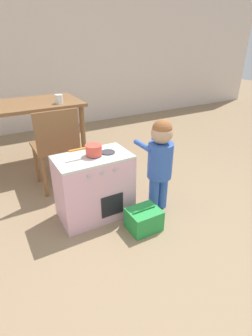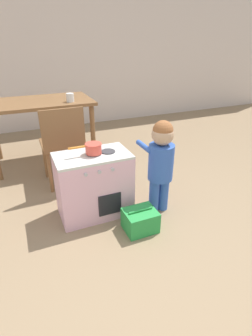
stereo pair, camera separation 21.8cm
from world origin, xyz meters
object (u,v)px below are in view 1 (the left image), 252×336
(cup_on_table, at_px, (59,99))
(dining_table, at_px, (26,112))
(child_figure, at_px, (160,156))
(dining_chair_near, at_px, (56,146))
(toy_pot, at_px, (93,149))
(play_kitchen, at_px, (94,187))
(toy_basket, at_px, (144,219))

(cup_on_table, bearing_deg, dining_table, 147.92)
(child_figure, height_order, dining_chair_near, dining_chair_near)
(toy_pot, xyz_separation_m, child_figure, (0.52, -0.18, -0.10))
(dining_chair_near, relative_size, cup_on_table, 8.85)
(dining_table, bearing_deg, child_figure, -62.25)
(child_figure, distance_m, dining_table, 1.66)
(play_kitchen, height_order, toy_basket, play_kitchen)
(toy_basket, relative_size, cup_on_table, 2.70)
(toy_basket, bearing_deg, dining_table, 106.98)
(play_kitchen, relative_size, dining_table, 0.51)
(play_kitchen, xyz_separation_m, child_figure, (0.53, -0.18, 0.23))
(dining_chair_near, bearing_deg, play_kitchen, -78.23)
(toy_pot, distance_m, cup_on_table, 1.10)
(dining_table, relative_size, dining_chair_near, 1.44)
(toy_pot, relative_size, child_figure, 0.32)
(child_figure, xyz_separation_m, cup_on_table, (-0.45, 1.26, 0.29))
(child_figure, xyz_separation_m, toy_basket, (-0.27, -0.19, -0.42))
(cup_on_table, bearing_deg, toy_basket, -82.97)
(toy_basket, xyz_separation_m, dining_chair_near, (-0.39, 0.97, 0.37))
(play_kitchen, bearing_deg, toy_basket, -54.27)
(toy_pot, height_order, dining_table, dining_table)
(toy_pot, bearing_deg, child_figure, -19.10)
(play_kitchen, xyz_separation_m, cup_on_table, (0.08, 1.08, 0.52))
(play_kitchen, height_order, toy_pot, toy_pot)
(dining_table, bearing_deg, play_kitchen, -79.35)
(play_kitchen, bearing_deg, toy_pot, 2.48)
(play_kitchen, bearing_deg, dining_chair_near, 101.77)
(child_figure, bearing_deg, toy_basket, -145.22)
(child_figure, xyz_separation_m, dining_table, (-0.77, 1.47, 0.14))
(cup_on_table, bearing_deg, dining_chair_near, -113.95)
(play_kitchen, bearing_deg, dining_table, 100.65)
(toy_basket, bearing_deg, toy_pot, 124.52)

